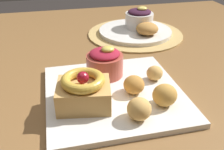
# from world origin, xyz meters

# --- Properties ---
(dining_table) EXTENTS (1.46, 1.10, 0.73)m
(dining_table) POSITION_xyz_m (0.00, 0.00, 0.65)
(dining_table) COLOR brown
(dining_table) RESTS_ON ground_plane
(woven_placemat) EXTENTS (0.32, 0.32, 0.00)m
(woven_placemat) POSITION_xyz_m (0.20, 0.18, 0.73)
(woven_placemat) COLOR tan
(woven_placemat) RESTS_ON dining_table
(front_plate) EXTENTS (0.28, 0.28, 0.01)m
(front_plate) POSITION_xyz_m (0.05, -0.17, 0.74)
(front_plate) COLOR white
(front_plate) RESTS_ON dining_table
(cake_slice) EXTENTS (0.11, 0.10, 0.07)m
(cake_slice) POSITION_xyz_m (-0.02, -0.20, 0.77)
(cake_slice) COLOR tan
(cake_slice) RESTS_ON front_plate
(berry_ramekin) EXTENTS (0.09, 0.09, 0.07)m
(berry_ramekin) POSITION_xyz_m (0.04, -0.09, 0.77)
(berry_ramekin) COLOR #B24C3D
(berry_ramekin) RESTS_ON front_plate
(fritter_front) EXTENTS (0.04, 0.05, 0.04)m
(fritter_front) POSITION_xyz_m (0.07, -0.26, 0.76)
(fritter_front) COLOR tan
(fritter_front) RESTS_ON front_plate
(fritter_middle) EXTENTS (0.05, 0.04, 0.04)m
(fritter_middle) POSITION_xyz_m (0.13, -0.24, 0.76)
(fritter_middle) COLOR gold
(fritter_middle) RESTS_ON front_plate
(fritter_back) EXTENTS (0.04, 0.03, 0.03)m
(fritter_back) POSITION_xyz_m (0.15, -0.14, 0.76)
(fritter_back) COLOR tan
(fritter_back) RESTS_ON front_plate
(fritter_extra) EXTENTS (0.04, 0.04, 0.04)m
(fritter_extra) POSITION_xyz_m (0.09, -0.18, 0.76)
(fritter_extra) COLOR #BC7F38
(fritter_extra) RESTS_ON front_plate
(back_plate) EXTENTS (0.24, 0.24, 0.01)m
(back_plate) POSITION_xyz_m (0.20, 0.18, 0.74)
(back_plate) COLOR white
(back_plate) RESTS_ON woven_placemat
(back_ramekin) EXTENTS (0.09, 0.09, 0.07)m
(back_ramekin) POSITION_xyz_m (0.22, 0.20, 0.78)
(back_ramekin) COLOR white
(back_ramekin) RESTS_ON back_plate
(back_pastry) EXTENTS (0.07, 0.07, 0.04)m
(back_pastry) POSITION_xyz_m (0.23, 0.13, 0.77)
(back_pastry) COLOR #B77F3D
(back_pastry) RESTS_ON back_plate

